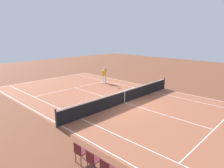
# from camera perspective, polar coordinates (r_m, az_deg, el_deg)

# --- Properties ---
(ground_plane) EXTENTS (60.00, 60.00, 0.00)m
(ground_plane) POSITION_cam_1_polar(r_m,az_deg,el_deg) (15.32, 3.56, -5.36)
(ground_plane) COLOR brown
(court_slab) EXTENTS (24.20, 11.40, 0.00)m
(court_slab) POSITION_cam_1_polar(r_m,az_deg,el_deg) (15.32, 3.56, -5.35)
(court_slab) COLOR #935138
(court_slab) RESTS_ON ground_plane
(court_line_markings) EXTENTS (23.85, 11.05, 0.01)m
(court_line_markings) POSITION_cam_1_polar(r_m,az_deg,el_deg) (15.32, 3.56, -5.34)
(court_line_markings) COLOR white
(court_line_markings) RESTS_ON ground_plane
(tennis_net) EXTENTS (0.10, 11.70, 1.08)m
(tennis_net) POSITION_cam_1_polar(r_m,az_deg,el_deg) (15.17, 3.59, -3.60)
(tennis_net) COLOR #2D2D33
(tennis_net) RESTS_ON ground_plane
(tennis_player_near) EXTENTS (1.05, 0.80, 1.70)m
(tennis_player_near) POSITION_cam_1_polar(r_m,az_deg,el_deg) (21.28, -2.22, 2.69)
(tennis_player_near) COLOR white
(tennis_player_near) RESTS_ON ground_plane
(tennis_ball) EXTENTS (0.07, 0.07, 0.07)m
(tennis_ball) POSITION_cam_1_polar(r_m,az_deg,el_deg) (13.61, -6.07, -7.78)
(tennis_ball) COLOR #CCE01E
(tennis_ball) RESTS_ON ground_plane
(spectator_chair_2) EXTENTS (0.44, 0.44, 0.88)m
(spectator_chair_2) POSITION_cam_1_polar(r_m,az_deg,el_deg) (7.99, -5.58, -20.53)
(spectator_chair_2) COLOR #38383D
(spectator_chair_2) RESTS_ON ground_plane
(spectator_chair_3) EXTENTS (0.44, 0.44, 0.88)m
(spectator_chair_3) POSITION_cam_1_polar(r_m,az_deg,el_deg) (8.49, -9.11, -18.35)
(spectator_chair_3) COLOR #38383D
(spectator_chair_3) RESTS_ON ground_plane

